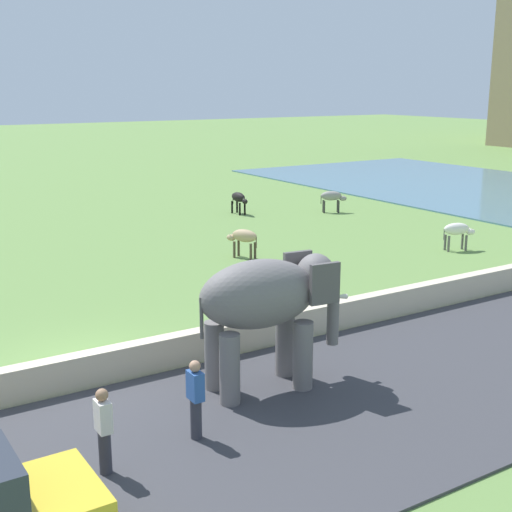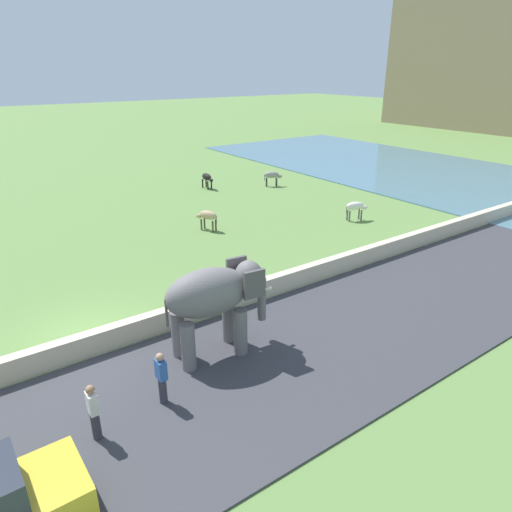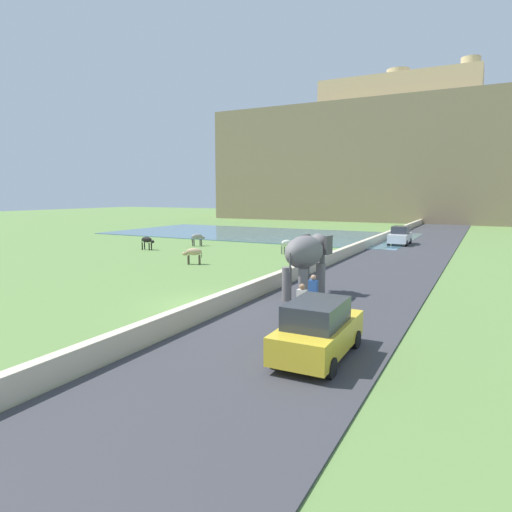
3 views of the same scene
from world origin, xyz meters
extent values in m
plane|color=#608442|center=(0.00, 0.00, 0.00)|extent=(220.00, 220.00, 0.00)
cube|color=slate|center=(-14.00, 31.85, 0.04)|extent=(36.00, 18.00, 0.08)
ellipsoid|color=slate|center=(3.42, 2.93, 2.24)|extent=(1.69, 2.84, 1.50)
cylinder|color=slate|center=(3.11, 3.85, 0.80)|extent=(0.44, 0.44, 1.60)
cylinder|color=slate|center=(3.94, 3.76, 0.80)|extent=(0.44, 0.44, 1.60)
cylinder|color=slate|center=(2.91, 2.10, 0.80)|extent=(0.44, 0.44, 1.60)
cylinder|color=slate|center=(3.74, 2.01, 0.80)|extent=(0.44, 0.44, 1.60)
ellipsoid|color=slate|center=(3.58, 4.34, 2.42)|extent=(1.09, 1.01, 1.10)
cube|color=#504C4C|center=(2.97, 4.27, 2.46)|extent=(0.20, 0.71, 0.90)
cube|color=#504C4C|center=(4.16, 4.14, 2.46)|extent=(0.20, 0.71, 0.90)
cylinder|color=slate|center=(3.64, 4.81, 1.54)|extent=(0.28, 0.28, 1.50)
cone|color=silver|center=(3.41, 4.77, 1.99)|extent=(0.18, 0.57, 0.17)
cone|color=silver|center=(3.85, 4.72, 1.99)|extent=(0.18, 0.57, 0.17)
cylinder|color=#504C4C|center=(3.28, 1.62, 1.89)|extent=(0.08, 0.08, 0.90)
cylinder|color=#33333D|center=(4.69, 0.72, 0.42)|extent=(0.22, 0.22, 0.85)
cube|color=#2D569E|center=(4.69, 0.72, 1.13)|extent=(0.36, 0.22, 0.56)
sphere|color=tan|center=(4.69, 0.72, 1.52)|extent=(0.22, 0.22, 0.22)
cylinder|color=#33333D|center=(4.96, -1.17, 0.42)|extent=(0.22, 0.22, 0.85)
cube|color=silver|center=(4.96, -1.17, 1.13)|extent=(0.36, 0.22, 0.56)
sphere|color=#997051|center=(4.96, -1.17, 1.52)|extent=(0.22, 0.22, 0.22)
cylinder|color=black|center=(5.75, -2.58, 0.30)|extent=(0.19, 0.60, 0.60)
ellipsoid|color=silver|center=(-3.67, 16.99, 0.90)|extent=(0.79, 1.18, 0.50)
cylinder|color=#595753|center=(-3.68, 17.41, 0.33)|extent=(0.10, 0.10, 0.65)
cylinder|color=#595753|center=(-3.39, 17.30, 0.33)|extent=(0.10, 0.10, 0.65)
cylinder|color=#595753|center=(-3.95, 16.68, 0.33)|extent=(0.10, 0.10, 0.65)
cylinder|color=#595753|center=(-3.66, 16.58, 0.33)|extent=(0.10, 0.10, 0.65)
ellipsoid|color=silver|center=(-3.45, 17.59, 0.75)|extent=(0.36, 0.46, 0.26)
cone|color=beige|center=(-3.54, 17.62, 0.92)|extent=(0.04, 0.04, 0.12)
cone|color=beige|center=(-3.37, 17.55, 0.92)|extent=(0.04, 0.04, 0.12)
cylinder|color=#595753|center=(-3.85, 16.48, 0.70)|extent=(0.04, 0.04, 0.45)
ellipsoid|color=black|center=(-15.59, 13.71, 0.90)|extent=(1.11, 0.46, 0.50)
cylinder|color=black|center=(-15.21, 13.87, 0.33)|extent=(0.10, 0.10, 0.65)
cylinder|color=black|center=(-15.20, 13.57, 0.33)|extent=(0.10, 0.10, 0.65)
cylinder|color=black|center=(-15.98, 13.86, 0.33)|extent=(0.10, 0.10, 0.65)
cylinder|color=black|center=(-15.97, 13.55, 0.33)|extent=(0.10, 0.10, 0.65)
ellipsoid|color=black|center=(-14.96, 13.73, 0.75)|extent=(0.40, 0.25, 0.26)
cone|color=beige|center=(-14.96, 13.82, 0.92)|extent=(0.04, 0.04, 0.12)
cone|color=beige|center=(-14.95, 13.64, 0.92)|extent=(0.04, 0.04, 0.12)
cylinder|color=black|center=(-16.13, 13.70, 0.70)|extent=(0.04, 0.04, 0.45)
ellipsoid|color=tan|center=(-7.15, 8.98, 0.90)|extent=(1.18, 0.87, 0.50)
cylinder|color=#493D2C|center=(-7.43, 8.68, 0.33)|extent=(0.10, 0.10, 0.65)
cylinder|color=#493D2C|center=(-7.57, 8.95, 0.33)|extent=(0.10, 0.10, 0.65)
cylinder|color=#493D2C|center=(-6.74, 9.01, 0.33)|extent=(0.10, 0.10, 0.65)
cylinder|color=#493D2C|center=(-6.87, 9.29, 0.33)|extent=(0.10, 0.10, 0.65)
ellipsoid|color=tan|center=(-7.72, 8.71, 0.75)|extent=(0.46, 0.39, 0.26)
cone|color=beige|center=(-7.68, 8.63, 0.92)|extent=(0.04, 0.04, 0.12)
cone|color=beige|center=(-7.76, 8.79, 0.92)|extent=(0.04, 0.04, 0.12)
cylinder|color=#493D2C|center=(-6.67, 9.22, 0.70)|extent=(0.04, 0.04, 0.45)
ellipsoid|color=gray|center=(-13.34, 18.12, 0.90)|extent=(0.92, 1.18, 0.50)
cylinder|color=#373533|center=(-13.28, 18.53, 0.33)|extent=(0.10, 0.10, 0.65)
cylinder|color=#373533|center=(-13.02, 18.38, 0.33)|extent=(0.10, 0.10, 0.65)
cylinder|color=#373533|center=(-13.66, 17.85, 0.33)|extent=(0.10, 0.10, 0.65)
cylinder|color=#373533|center=(-13.39, 17.70, 0.33)|extent=(0.10, 0.10, 0.65)
ellipsoid|color=gray|center=(-13.03, 18.67, 0.75)|extent=(0.40, 0.47, 0.26)
cone|color=beige|center=(-13.11, 18.71, 0.92)|extent=(0.04, 0.04, 0.12)
cone|color=beige|center=(-12.95, 18.62, 0.92)|extent=(0.04, 0.04, 0.12)
cylinder|color=#373533|center=(-13.60, 17.65, 0.70)|extent=(0.04, 0.04, 0.45)
camera|label=1|loc=(15.47, -4.71, 6.58)|focal=48.72mm
camera|label=2|loc=(14.42, -3.11, 8.57)|focal=32.36mm
camera|label=3|loc=(10.83, -15.99, 4.89)|focal=31.08mm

